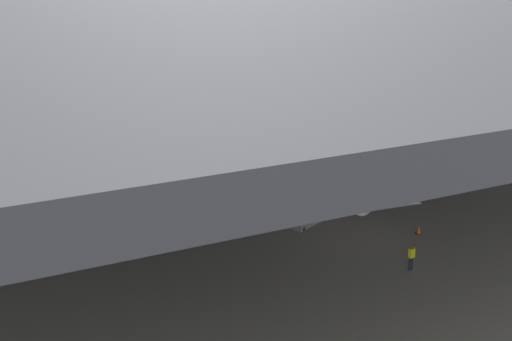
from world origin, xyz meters
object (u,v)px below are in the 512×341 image
Objects in this scene: crew_worker_near_nose at (411,256)px; traffic_cone_orange at (419,230)px; boarding_stairs at (308,212)px; crew_worker_by_stairs at (278,204)px; airplane_main at (212,148)px; baggage_tug at (93,175)px.

crew_worker_near_nose is 2.94× the size of traffic_cone_orange.
traffic_cone_orange is at bearing 45.66° from crew_worker_near_nose.
boarding_stairs reaches higher than crew_worker_by_stairs.
crew_worker_near_nose is at bearing -71.45° from crew_worker_by_stairs.
airplane_main reaches higher than baggage_tug.
crew_worker_by_stairs is 17.56m from baggage_tug.
crew_worker_near_nose reaches higher than baggage_tug.
crew_worker_by_stairs is 10.34m from traffic_cone_orange.
crew_worker_near_nose is (2.11, -9.14, 0.28)m from boarding_stairs.
airplane_main is at bearing 107.30° from crew_worker_near_nose.
boarding_stairs is 19.97m from baggage_tug.
traffic_cone_orange is (3.94, 4.03, -0.72)m from crew_worker_near_nose.
crew_worker_by_stairs is at bearing 137.66° from traffic_cone_orange.
airplane_main is 8.43m from crew_worker_by_stairs.
boarding_stairs is at bearing 103.02° from crew_worker_near_nose.
crew_worker_by_stairs is 0.72× the size of baggage_tug.
crew_worker_by_stairs is at bearing 108.55° from crew_worker_near_nose.
baggage_tug reaches higher than traffic_cone_orange.
boarding_stairs reaches higher than baggage_tug.
boarding_stairs is at bearing -68.79° from airplane_main.
crew_worker_near_nose is 1.00× the size of crew_worker_by_stairs.
baggage_tug is at bearing 120.75° from crew_worker_near_nose.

